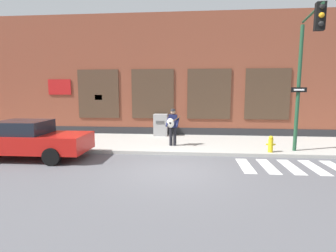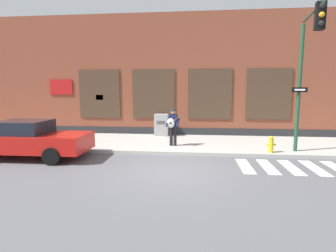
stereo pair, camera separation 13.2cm
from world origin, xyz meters
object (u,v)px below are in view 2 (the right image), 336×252
Objects in this scene: traffic_light at (307,61)px; fire_hydrant at (271,144)px; red_car at (30,139)px; busker at (173,125)px; utility_box at (161,125)px.

fire_hydrant is at bearing 152.28° from traffic_light.
red_car is 6.04m from busker.
busker is 6.02m from traffic_light.
busker is 2.47× the size of fire_hydrant.
utility_box reaches higher than fire_hydrant.
red_car is 3.75× the size of utility_box.
busker is (5.58, 2.29, 0.36)m from red_car.
red_car is 6.85m from utility_box.
utility_box is at bearing 46.62° from red_car.
utility_box is 6.23m from fire_hydrant.
traffic_light reaches higher than busker.
busker is at bearing -71.96° from utility_box.
red_car reaches higher than fire_hydrant.
red_car is 2.67× the size of busker.
fire_hydrant is (9.78, 1.37, -0.28)m from red_car.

